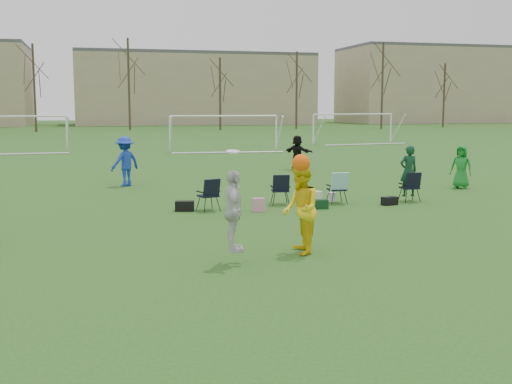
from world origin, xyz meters
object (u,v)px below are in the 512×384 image
object	(u,v)px
fielder_blue	(125,161)
fielder_green_far	(461,167)
goal_right	(353,120)
goal_left	(9,124)
goal_mid	(224,123)
fielder_black	(297,153)
center_contest	(280,209)

from	to	relation	value
fielder_blue	fielder_green_far	size ratio (longest dim) A/B	1.18
fielder_blue	goal_right	xyz separation A→B (m)	(19.54, 23.70, 0.96)
goal_left	goal_mid	world-z (taller)	same
fielder_blue	goal_mid	world-z (taller)	goal_mid
goal_left	goal_right	distance (m)	26.31
fielder_black	goal_right	world-z (taller)	goal_right
fielder_green_far	goal_left	bearing A→B (deg)	174.23
goal_left	goal_right	bearing A→B (deg)	3.75
center_contest	goal_mid	distance (m)	30.92
fielder_black	goal_mid	distance (m)	13.47
goal_left	goal_right	world-z (taller)	same
fielder_black	goal_right	xyz separation A→B (m)	(11.11, 19.39, 1.08)
fielder_blue	fielder_black	bearing A→B (deg)	172.50
fielder_green_far	goal_mid	world-z (taller)	goal_mid
fielder_green_far	goal_left	world-z (taller)	goal_left
goal_right	fielder_green_far	bearing A→B (deg)	-112.80
center_contest	fielder_blue	bearing A→B (deg)	100.99
center_contest	goal_right	distance (m)	40.29
fielder_blue	fielder_green_far	world-z (taller)	fielder_blue
goal_mid	goal_right	bearing A→B (deg)	30.57
center_contest	goal_right	size ratio (longest dim) A/B	0.31
fielder_green_far	center_contest	size ratio (longest dim) A/B	0.72
fielder_blue	goal_left	distance (m)	20.76
center_contest	fielder_green_far	bearing A→B (deg)	42.39
fielder_blue	center_contest	bearing A→B (deg)	66.41
goal_left	goal_mid	bearing A→B (deg)	-13.13
fielder_blue	goal_left	xyz separation A→B (m)	(-6.46, 19.70, 0.96)
goal_mid	goal_right	distance (m)	13.42
fielder_blue	fielder_black	world-z (taller)	fielder_blue
center_contest	goal_left	distance (m)	33.71
fielder_green_far	goal_right	bearing A→B (deg)	120.98
goal_mid	fielder_black	bearing A→B (deg)	-82.22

